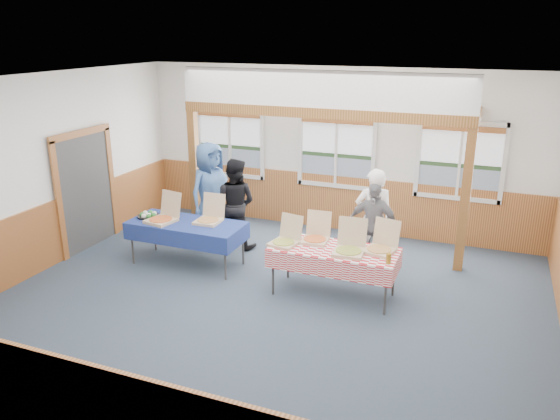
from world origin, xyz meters
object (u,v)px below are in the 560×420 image
object	(u,v)px
woman_black	(235,203)
person_grey	(373,225)
woman_white	(374,218)
table_left	(186,225)
man_blue	(210,192)
table_right	(334,252)

from	to	relation	value
woman_black	person_grey	world-z (taller)	woman_black
woman_white	woman_black	size ratio (longest dim) A/B	1.02
table_left	man_blue	distance (m)	1.25
table_left	man_blue	bearing A→B (deg)	123.66
table_right	woman_white	size ratio (longest dim) A/B	1.20
table_right	woman_black	xyz separation A→B (m)	(-2.24, 1.24, 0.13)
man_blue	woman_black	bearing A→B (deg)	-87.45
person_grey	table_left	bearing A→B (deg)	-157.87
table_left	table_right	world-z (taller)	same
table_right	woman_white	world-z (taller)	woman_white
table_left	table_right	xyz separation A→B (m)	(2.64, -0.20, -0.00)
table_right	man_blue	xyz separation A→B (m)	(-2.83, 1.41, 0.24)
table_left	table_right	size ratio (longest dim) A/B	1.05
table_left	woman_white	distance (m)	3.14
man_blue	table_left	bearing A→B (deg)	-151.95
table_right	person_grey	world-z (taller)	person_grey
table_right	person_grey	distance (m)	1.27
table_left	man_blue	world-z (taller)	man_blue
table_right	woman_white	xyz separation A→B (m)	(0.30, 1.31, 0.15)
woman_black	person_grey	size ratio (longest dim) A/B	1.11
table_right	woman_white	bearing A→B (deg)	94.06
man_blue	person_grey	xyz separation A→B (m)	(3.14, -0.19, -0.20)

